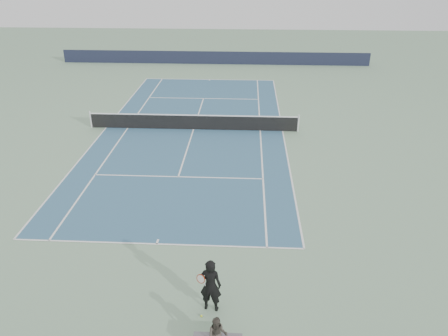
{
  "coord_description": "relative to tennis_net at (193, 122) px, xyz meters",
  "views": [
    {
      "loc": [
        3.23,
        -25.1,
        9.76
      ],
      "look_at": [
        2.29,
        -7.52,
        1.1
      ],
      "focal_mm": 35.0,
      "sensor_mm": 36.0,
      "label": 1
    }
  ],
  "objects": [
    {
      "name": "tennis_player",
      "position": [
        2.29,
        -15.04,
        0.4
      ],
      "size": [
        0.82,
        0.58,
        1.82
      ],
      "color": "black",
      "rests_on": "ground"
    },
    {
      "name": "ground",
      "position": [
        0.0,
        0.0,
        -0.5
      ],
      "size": [
        80.0,
        80.0,
        0.0
      ],
      "primitive_type": "plane",
      "color": "gray"
    },
    {
      "name": "tennis_net",
      "position": [
        0.0,
        0.0,
        0.0
      ],
      "size": [
        12.9,
        0.1,
        1.07
      ],
      "color": "silver",
      "rests_on": "ground"
    },
    {
      "name": "court_surface",
      "position": [
        0.0,
        0.0,
        -0.5
      ],
      "size": [
        10.97,
        23.77,
        0.01
      ],
      "primitive_type": "cube",
      "color": "#325B78",
      "rests_on": "ground"
    },
    {
      "name": "tennis_ball",
      "position": [
        2.03,
        -15.41,
        -0.47
      ],
      "size": [
        0.07,
        0.07,
        0.07
      ],
      "primitive_type": "sphere",
      "color": "#CAD72C",
      "rests_on": "ground"
    },
    {
      "name": "windscreen_far",
      "position": [
        0.0,
        17.88,
        0.1
      ],
      "size": [
        30.0,
        0.25,
        1.2
      ],
      "primitive_type": "cube",
      "color": "black",
      "rests_on": "ground"
    }
  ]
}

